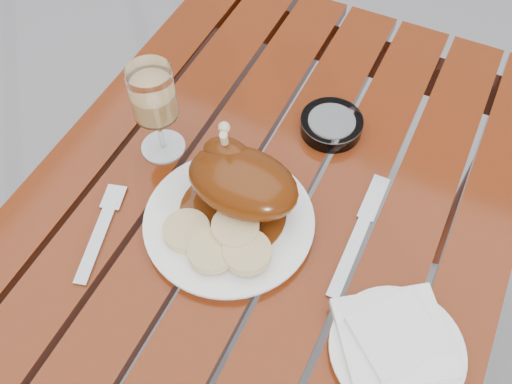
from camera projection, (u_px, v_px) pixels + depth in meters
ground at (256, 366)px, 1.56m from camera, size 60.00×60.00×0.00m
table at (257, 311)px, 1.25m from camera, size 0.80×1.20×0.75m
dinner_plate at (229, 222)px, 0.93m from camera, size 0.31×0.31×0.02m
roast_duck at (240, 180)px, 0.91m from camera, size 0.19×0.18×0.13m
bread_dumplings at (220, 240)px, 0.89m from camera, size 0.18×0.12×0.03m
wine_glass at (156, 112)px, 0.96m from camera, size 0.10×0.10×0.19m
side_plate at (396, 350)px, 0.81m from camera, size 0.23×0.23×0.02m
napkin at (394, 338)px, 0.81m from camera, size 0.21×0.20×0.01m
ashtray at (331, 125)px, 1.05m from camera, size 0.13×0.13×0.03m
fork at (98, 237)px, 0.92m from camera, size 0.07×0.17×0.01m
knife at (355, 243)px, 0.92m from camera, size 0.02×0.21×0.01m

